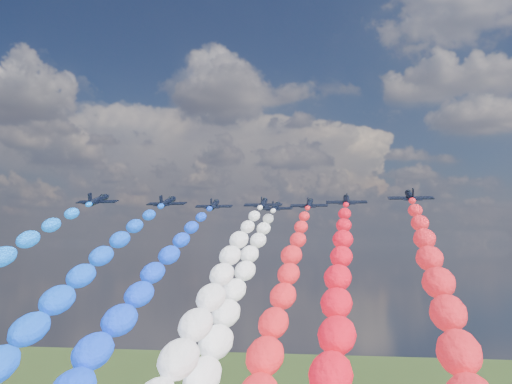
# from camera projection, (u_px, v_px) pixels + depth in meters

# --- Properties ---
(jet_0) EXTENTS (8.39, 11.38, 5.04)m
(jet_0) POSITION_uv_depth(u_px,v_px,m) (98.00, 200.00, 131.13)
(jet_0) COLOR black
(jet_1) EXTENTS (8.62, 11.55, 5.04)m
(jet_1) POSITION_uv_depth(u_px,v_px,m) (167.00, 202.00, 137.26)
(jet_1) COLOR black
(trail_1) EXTENTS (5.46, 102.81, 43.05)m
(trail_1) POSITION_uv_depth(u_px,v_px,m) (42.00, 331.00, 83.37)
(trail_1) COLOR blue
(jet_2) EXTENTS (8.91, 11.76, 5.04)m
(jet_2) POSITION_uv_depth(u_px,v_px,m) (214.00, 205.00, 146.70)
(jet_2) COLOR black
(trail_2) EXTENTS (5.46, 102.81, 43.05)m
(trail_2) POSITION_uv_depth(u_px,v_px,m) (129.00, 322.00, 92.81)
(trail_2) COLOR #0F3BEC
(jet_3) EXTENTS (8.78, 11.66, 5.04)m
(jet_3) POSITION_uv_depth(u_px,v_px,m) (263.00, 203.00, 141.58)
(jet_3) COLOR black
(trail_3) EXTENTS (5.46, 102.81, 43.05)m
(trail_3) POSITION_uv_depth(u_px,v_px,m) (203.00, 327.00, 87.68)
(trail_3) COLOR white
(jet_4) EXTENTS (8.51, 11.48, 5.04)m
(jet_4) POSITION_uv_depth(u_px,v_px,m) (276.00, 207.00, 155.31)
(jet_4) COLOR black
(trail_4) EXTENTS (5.46, 102.81, 43.05)m
(trail_4) POSITION_uv_depth(u_px,v_px,m) (230.00, 316.00, 101.42)
(trail_4) COLOR white
(jet_5) EXTENTS (8.21, 11.26, 5.04)m
(jet_5) POSITION_uv_depth(u_px,v_px,m) (309.00, 204.00, 143.64)
(jet_5) COLOR black
(trail_5) EXTENTS (5.46, 102.81, 43.05)m
(trail_5) POSITION_uv_depth(u_px,v_px,m) (278.00, 325.00, 89.75)
(trail_5) COLOR red
(jet_6) EXTENTS (8.70, 11.61, 5.04)m
(jet_6) POSITION_uv_depth(u_px,v_px,m) (347.00, 200.00, 132.19)
(jet_6) COLOR black
(trail_6) EXTENTS (5.46, 102.81, 43.05)m
(trail_6) POSITION_uv_depth(u_px,v_px,m) (336.00, 337.00, 78.30)
(trail_6) COLOR red
(jet_7) EXTENTS (8.79, 11.67, 5.04)m
(jet_7) POSITION_uv_depth(u_px,v_px,m) (410.00, 196.00, 120.47)
(jet_7) COLOR black
(trail_7) EXTENTS (5.46, 102.81, 43.05)m
(trail_7) POSITION_uv_depth(u_px,v_px,m) (450.00, 353.00, 66.58)
(trail_7) COLOR red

